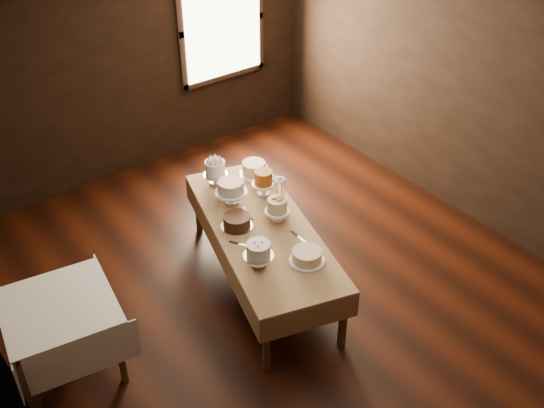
{
  "coord_description": "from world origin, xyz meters",
  "views": [
    {
      "loc": [
        -2.91,
        -3.64,
        4.34
      ],
      "look_at": [
        0.0,
        0.2,
        0.95
      ],
      "focal_mm": 42.03,
      "sensor_mm": 36.0,
      "label": 1
    }
  ],
  "objects_px": {
    "cake_lattice": "(231,193)",
    "cake_flowers": "(277,211)",
    "cake_caramel": "(263,184)",
    "cake_cream": "(307,256)",
    "cake_chocolate": "(237,222)",
    "cake_server_e": "(246,245)",
    "cake_swirl": "(258,255)",
    "cake_server_c": "(246,211)",
    "cake_meringue": "(215,173)",
    "cake_speckled": "(254,169)",
    "cake_server_d": "(279,207)",
    "cake_server_b": "(303,240)",
    "flower_vase": "(279,202)",
    "display_table": "(262,231)",
    "side_table": "(59,313)"
  },
  "relations": [
    {
      "from": "cake_lattice",
      "to": "cake_flowers",
      "type": "xyz_separation_m",
      "value": [
        0.18,
        -0.51,
        0.0
      ]
    },
    {
      "from": "cake_caramel",
      "to": "cake_cream",
      "type": "xyz_separation_m",
      "value": [
        -0.32,
        -1.08,
        -0.07
      ]
    },
    {
      "from": "cake_chocolate",
      "to": "cake_server_e",
      "type": "distance_m",
      "value": 0.31
    },
    {
      "from": "cake_swirl",
      "to": "cake_server_c",
      "type": "relative_size",
      "value": 1.19
    },
    {
      "from": "cake_meringue",
      "to": "cake_speckled",
      "type": "bearing_deg",
      "value": -13.82
    },
    {
      "from": "cake_server_d",
      "to": "cake_server_e",
      "type": "height_order",
      "value": "same"
    },
    {
      "from": "cake_flowers",
      "to": "cake_server_b",
      "type": "xyz_separation_m",
      "value": [
        -0.01,
        -0.39,
        -0.1
      ]
    },
    {
      "from": "cake_caramel",
      "to": "cake_server_c",
      "type": "bearing_deg",
      "value": -155.79
    },
    {
      "from": "cake_swirl",
      "to": "cake_server_e",
      "type": "distance_m",
      "value": 0.31
    },
    {
      "from": "cake_swirl",
      "to": "cake_server_d",
      "type": "distance_m",
      "value": 0.9
    },
    {
      "from": "cake_cream",
      "to": "flower_vase",
      "type": "xyz_separation_m",
      "value": [
        0.3,
        0.79,
        0.01
      ]
    },
    {
      "from": "display_table",
      "to": "cake_caramel",
      "type": "height_order",
      "value": "cake_caramel"
    },
    {
      "from": "cake_swirl",
      "to": "cake_server_b",
      "type": "height_order",
      "value": "cake_swirl"
    },
    {
      "from": "flower_vase",
      "to": "cake_cream",
      "type": "bearing_deg",
      "value": -111.07
    },
    {
      "from": "cake_speckled",
      "to": "cake_caramel",
      "type": "relative_size",
      "value": 1.11
    },
    {
      "from": "cake_server_d",
      "to": "cake_server_e",
      "type": "xyz_separation_m",
      "value": [
        -0.61,
        -0.3,
        0.0
      ]
    },
    {
      "from": "display_table",
      "to": "cake_server_d",
      "type": "height_order",
      "value": "cake_server_d"
    },
    {
      "from": "cake_cream",
      "to": "cake_server_c",
      "type": "xyz_separation_m",
      "value": [
        0.01,
        0.94,
        -0.05
      ]
    },
    {
      "from": "side_table",
      "to": "cake_server_c",
      "type": "bearing_deg",
      "value": 5.42
    },
    {
      "from": "cake_flowers",
      "to": "cake_swirl",
      "type": "relative_size",
      "value": 0.87
    },
    {
      "from": "cake_caramel",
      "to": "cake_swirl",
      "type": "xyz_separation_m",
      "value": [
        -0.69,
        -0.87,
        -0.01
      ]
    },
    {
      "from": "cake_cream",
      "to": "cake_server_b",
      "type": "distance_m",
      "value": 0.3
    },
    {
      "from": "cake_meringue",
      "to": "cake_caramel",
      "type": "bearing_deg",
      "value": -59.16
    },
    {
      "from": "cake_meringue",
      "to": "cake_caramel",
      "type": "relative_size",
      "value": 0.96
    },
    {
      "from": "cake_meringue",
      "to": "flower_vase",
      "type": "xyz_separation_m",
      "value": [
        0.26,
        -0.75,
        -0.05
      ]
    },
    {
      "from": "cake_server_d",
      "to": "display_table",
      "type": "bearing_deg",
      "value": 164.17
    },
    {
      "from": "cake_server_c",
      "to": "flower_vase",
      "type": "distance_m",
      "value": 0.34
    },
    {
      "from": "side_table",
      "to": "cake_lattice",
      "type": "relative_size",
      "value": 2.76
    },
    {
      "from": "cake_flowers",
      "to": "cake_cream",
      "type": "xyz_separation_m",
      "value": [
        -0.16,
        -0.64,
        -0.06
      ]
    },
    {
      "from": "cake_caramel",
      "to": "flower_vase",
      "type": "relative_size",
      "value": 2.04
    },
    {
      "from": "side_table",
      "to": "cake_server_d",
      "type": "xyz_separation_m",
      "value": [
        2.28,
        0.05,
        0.05
      ]
    },
    {
      "from": "cake_flowers",
      "to": "cake_swirl",
      "type": "height_order",
      "value": "cake_flowers"
    },
    {
      "from": "side_table",
      "to": "cake_caramel",
      "type": "height_order",
      "value": "cake_caramel"
    },
    {
      "from": "cake_lattice",
      "to": "cake_chocolate",
      "type": "xyz_separation_m",
      "value": [
        -0.19,
        -0.37,
        -0.05
      ]
    },
    {
      "from": "display_table",
      "to": "cake_server_c",
      "type": "height_order",
      "value": "cake_server_c"
    },
    {
      "from": "cake_caramel",
      "to": "cake_flowers",
      "type": "relative_size",
      "value": 1.12
    },
    {
      "from": "cake_swirl",
      "to": "side_table",
      "type": "bearing_deg",
      "value": 161.63
    },
    {
      "from": "cake_speckled",
      "to": "cake_server_d",
      "type": "xyz_separation_m",
      "value": [
        -0.16,
        -0.64,
        -0.07
      ]
    },
    {
      "from": "cake_lattice",
      "to": "cake_server_b",
      "type": "distance_m",
      "value": 0.93
    },
    {
      "from": "cake_server_b",
      "to": "cake_cream",
      "type": "bearing_deg",
      "value": -32.76
    },
    {
      "from": "cake_chocolate",
      "to": "cake_flowers",
      "type": "height_order",
      "value": "cake_flowers"
    },
    {
      "from": "cake_chocolate",
      "to": "cake_server_b",
      "type": "relative_size",
      "value": 1.29
    },
    {
      "from": "display_table",
      "to": "cake_meringue",
      "type": "distance_m",
      "value": 0.92
    },
    {
      "from": "side_table",
      "to": "cake_server_c",
      "type": "height_order",
      "value": "side_table"
    },
    {
      "from": "cake_server_d",
      "to": "flower_vase",
      "type": "xyz_separation_m",
      "value": [
        -0.0,
        -0.01,
        0.06
      ]
    },
    {
      "from": "cake_server_d",
      "to": "flower_vase",
      "type": "bearing_deg",
      "value": -139.06
    },
    {
      "from": "cake_flowers",
      "to": "cake_lattice",
      "type": "bearing_deg",
      "value": 109.37
    },
    {
      "from": "flower_vase",
      "to": "cake_server_c",
      "type": "bearing_deg",
      "value": 153.73
    },
    {
      "from": "cake_speckled",
      "to": "cake_lattice",
      "type": "xyz_separation_m",
      "value": [
        -0.48,
        -0.28,
        0.04
      ]
    },
    {
      "from": "cake_lattice",
      "to": "cake_swirl",
      "type": "relative_size",
      "value": 1.27
    }
  ]
}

